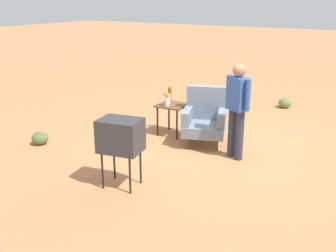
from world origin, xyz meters
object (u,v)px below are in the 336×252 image
object	(u,v)px
side_table	(173,109)
tv_on_stand	(121,136)
person_standing	(237,105)
armchair	(205,118)
bottle_short_clear	(169,99)
flower_vase	(167,99)
bottle_tall_amber	(170,94)

from	to	relation	value
side_table	tv_on_stand	bearing A→B (deg)	-77.46
side_table	tv_on_stand	size ratio (longest dim) A/B	0.61
person_standing	armchair	bearing A→B (deg)	153.46
person_standing	bottle_short_clear	bearing A→B (deg)	162.97
bottle_short_clear	flower_vase	xyz separation A→B (m)	(0.05, -0.16, 0.05)
armchair	bottle_short_clear	world-z (taller)	armchair
person_standing	flower_vase	distance (m)	1.63
tv_on_stand	person_standing	xyz separation A→B (m)	(1.01, 1.88, 0.16)
side_table	person_standing	size ratio (longest dim) A/B	0.38
flower_vase	bottle_tall_amber	bearing A→B (deg)	111.52
flower_vase	person_standing	bearing A→B (deg)	-12.13
person_standing	flower_vase	size ratio (longest dim) A/B	6.19
bottle_short_clear	bottle_tall_amber	distance (m)	0.19
bottle_short_clear	flower_vase	size ratio (longest dim) A/B	0.75
armchair	bottle_short_clear	bearing A→B (deg)	172.43
armchair	side_table	world-z (taller)	armchair
person_standing	flower_vase	xyz separation A→B (m)	(-1.59, 0.34, -0.16)
bottle_tall_amber	bottle_short_clear	bearing A→B (deg)	-64.46
side_table	flower_vase	xyz separation A→B (m)	(-0.04, -0.16, 0.24)
tv_on_stand	bottle_tall_amber	distance (m)	2.64
bottle_short_clear	flower_vase	world-z (taller)	flower_vase
bottle_short_clear	flower_vase	distance (m)	0.17
side_table	armchair	bearing A→B (deg)	-8.15
armchair	person_standing	bearing A→B (deg)	-26.54
person_standing	flower_vase	world-z (taller)	person_standing
armchair	bottle_tall_amber	xyz separation A→B (m)	(-0.94, 0.28, 0.28)
armchair	person_standing	world-z (taller)	person_standing
person_standing	tv_on_stand	bearing A→B (deg)	-118.32
person_standing	bottle_tall_amber	bearing A→B (deg)	158.80
tv_on_stand	bottle_short_clear	bearing A→B (deg)	104.63
tv_on_stand	person_standing	size ratio (longest dim) A/B	0.63
side_table	tv_on_stand	distance (m)	2.45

